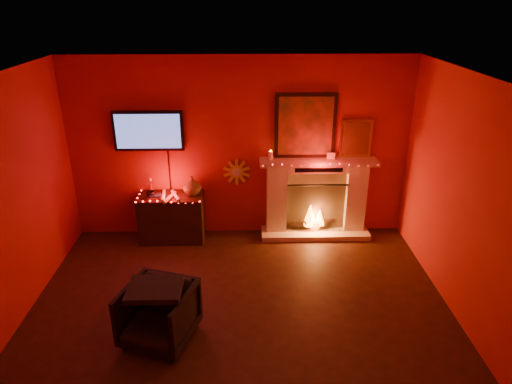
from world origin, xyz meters
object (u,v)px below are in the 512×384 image
fireplace (316,190)px  tv (148,131)px  armchair (159,314)px  sunburst_clock (237,172)px  console_table (173,215)px

fireplace → tv: (-2.44, 0.06, 0.92)m
fireplace → armchair: bearing=-130.4°
tv → fireplace: bearing=-1.5°
tv → armchair: 2.78m
sunburst_clock → console_table: (-0.97, -0.22, -0.60)m
fireplace → tv: bearing=178.5°
tv → sunburst_clock: bearing=1.2°
tv → console_table: 1.29m
fireplace → console_table: size_ratio=2.17×
tv → sunburst_clock: (1.25, 0.03, -0.65)m
fireplace → console_table: bearing=-176.6°
fireplace → armchair: (-2.00, -2.35, -0.40)m
tv → armchair: size_ratio=1.73×
sunburst_clock → console_table: sunburst_clock is taller
console_table → armchair: bearing=-86.0°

